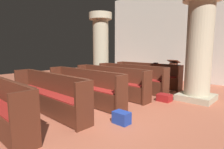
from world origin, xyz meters
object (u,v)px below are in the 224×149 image
object	(u,v)px
pew_row_3	(84,85)
pillar_aisle_side	(199,45)
kneeler_box_blue	(122,118)
pew_row_1	(131,77)
lectern	(173,74)
pew_row_4	(48,92)
hymn_book	(156,63)
pillar_far_side	(101,46)
pew_row_2	(110,81)
pew_row_0	(147,74)
kneeler_box_red	(164,98)

from	to	relation	value
pew_row_3	pillar_aisle_side	distance (m)	3.64
pillar_aisle_side	kneeler_box_blue	world-z (taller)	pillar_aisle_side
pew_row_1	lectern	xyz separation A→B (m)	(0.61, 2.38, -0.06)
pew_row_3	pew_row_4	world-z (taller)	same
pew_row_4	pillar_aisle_side	distance (m)	4.50
pew_row_3	hymn_book	size ratio (longest dim) A/B	16.39
pew_row_1	pew_row_4	xyz separation A→B (m)	(0.00, -3.40, 0.00)
pew_row_1	pillar_far_side	size ratio (longest dim) A/B	0.92
pew_row_3	pew_row_4	xyz separation A→B (m)	(0.00, -1.13, 0.00)
pew_row_2	hymn_book	distance (m)	2.52
lectern	kneeler_box_blue	bearing A→B (deg)	-76.64
lectern	hymn_book	world-z (taller)	lectern
pew_row_0	pillar_far_side	world-z (taller)	pillar_far_side
pew_row_3	hymn_book	bearing A→B (deg)	85.06
pew_row_0	kneeler_box_blue	bearing A→B (deg)	-64.70
lectern	hymn_book	xyz separation A→B (m)	(-0.30, -1.05, 0.52)
kneeler_box_red	pew_row_0	bearing A→B (deg)	135.32
pew_row_1	pew_row_3	bearing A→B (deg)	-90.00
pew_row_3	kneeler_box_blue	distance (m)	1.92
pew_row_2	pew_row_4	size ratio (longest dim) A/B	1.00
pew_row_0	pillar_far_side	distance (m)	2.63
pew_row_4	lectern	size ratio (longest dim) A/B	2.74
lectern	kneeler_box_blue	size ratio (longest dim) A/B	3.05
kneeler_box_blue	hymn_book	bearing A→B (deg)	110.49
pew_row_4	pew_row_3	bearing A→B (deg)	90.00
lectern	kneeler_box_blue	xyz separation A→B (m)	(1.21, -5.10, -0.32)
hymn_book	kneeler_box_red	bearing A→B (deg)	-53.49
pew_row_4	pillar_aisle_side	world-z (taller)	pillar_aisle_side
lectern	kneeler_box_red	xyz separation A→B (m)	(1.07, -2.91, -0.35)
pew_row_0	hymn_book	distance (m)	0.59
pew_row_3	pillar_aisle_side	size ratio (longest dim) A/B	0.92
pew_row_0	kneeler_box_red	size ratio (longest dim) A/B	7.47
pew_row_0	pew_row_2	xyz separation A→B (m)	(0.00, -2.27, 0.00)
pillar_far_side	lectern	distance (m)	3.61
pew_row_1	pew_row_2	xyz separation A→B (m)	(0.00, -1.13, 0.00)
pew_row_0	pew_row_4	bearing A→B (deg)	-90.00
pew_row_4	kneeler_box_blue	xyz separation A→B (m)	(1.82, 0.68, -0.38)
hymn_book	pew_row_3	bearing A→B (deg)	-94.94
pew_row_1	kneeler_box_blue	bearing A→B (deg)	-56.19
pew_row_2	pew_row_0	bearing A→B (deg)	90.00
pillar_aisle_side	kneeler_box_red	xyz separation A→B (m)	(-0.66, -0.79, -1.58)
pew_row_1	pew_row_4	size ratio (longest dim) A/B	1.00
pew_row_1	kneeler_box_blue	distance (m)	3.30
pew_row_0	pew_row_2	distance (m)	2.27
pillar_far_side	kneeler_box_blue	xyz separation A→B (m)	(4.12, -3.36, -1.56)
pew_row_1	hymn_book	bearing A→B (deg)	76.81
kneeler_box_blue	pew_row_1	bearing A→B (deg)	123.81
pew_row_1	lectern	bearing A→B (deg)	75.57
pew_row_3	pillar_far_side	bearing A→B (deg)	128.37
kneeler_box_blue	pew_row_3	bearing A→B (deg)	165.98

